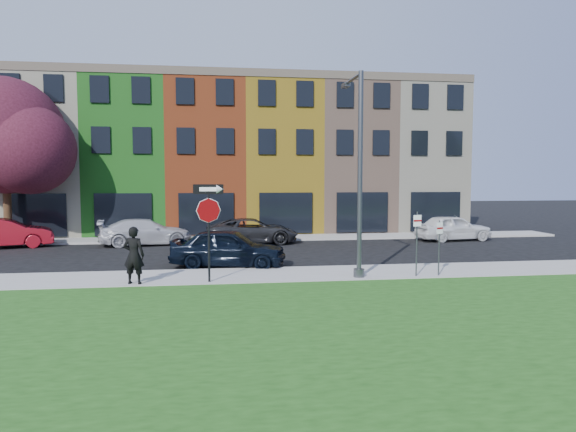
{
  "coord_description": "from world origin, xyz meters",
  "views": [
    {
      "loc": [
        -4.32,
        -16.09,
        3.8
      ],
      "look_at": [
        -1.54,
        4.0,
        2.24
      ],
      "focal_mm": 32.0,
      "sensor_mm": 36.0,
      "label": 1
    }
  ],
  "objects": [
    {
      "name": "man",
      "position": [
        -7.18,
        1.9,
        1.11
      ],
      "size": [
        0.92,
        0.78,
        1.98
      ],
      "primitive_type": "imported",
      "rotation": [
        0.0,
        0.0,
        2.93
      ],
      "color": "black",
      "rests_on": "sidewalk_near"
    },
    {
      "name": "rowhouse_block",
      "position": [
        -2.5,
        21.18,
        4.99
      ],
      "size": [
        30.0,
        10.12,
        10.0
      ],
      "color": "beige",
      "rests_on": "ground"
    },
    {
      "name": "sidewalk_far",
      "position": [
        -3.0,
        15.0,
        0.06
      ],
      "size": [
        40.0,
        2.4,
        0.12
      ],
      "primitive_type": "cube",
      "color": "gray",
      "rests_on": "ground"
    },
    {
      "name": "tree_purple",
      "position": [
        -16.04,
        15.03,
        5.94
      ],
      "size": [
        7.87,
        6.89,
        9.27
      ],
      "color": "#322110",
      "rests_on": "sidewalk_far"
    },
    {
      "name": "parked_car_red",
      "position": [
        -15.58,
        12.9,
        0.79
      ],
      "size": [
        4.36,
        5.75,
        1.59
      ],
      "primitive_type": "imported",
      "rotation": [
        0.0,
        0.0,
        1.87
      ],
      "color": "maroon",
      "rests_on": "ground"
    },
    {
      "name": "sedan_near",
      "position": [
        -3.88,
        5.39,
        0.82
      ],
      "size": [
        3.92,
        5.6,
        1.63
      ],
      "primitive_type": "imported",
      "rotation": [
        0.0,
        0.0,
        1.36
      ],
      "color": "black",
      "rests_on": "ground"
    },
    {
      "name": "parking_sign_b",
      "position": [
        3.84,
        1.89,
        1.42
      ],
      "size": [
        0.3,
        0.17,
        2.07
      ],
      "rotation": [
        0.0,
        0.0,
        0.42
      ],
      "color": "#484A4D",
      "rests_on": "sidewalk_near"
    },
    {
      "name": "parked_car_white",
      "position": [
        9.6,
        12.7,
        0.77
      ],
      "size": [
        2.95,
        4.98,
        1.54
      ],
      "primitive_type": "imported",
      "rotation": [
        0.0,
        0.0,
        1.7
      ],
      "color": "white",
      "rests_on": "ground"
    },
    {
      "name": "sidewalk_near",
      "position": [
        2.0,
        3.0,
        0.06
      ],
      "size": [
        40.0,
        3.0,
        0.12
      ],
      "primitive_type": "cube",
      "color": "gray",
      "rests_on": "ground"
    },
    {
      "name": "parked_car_dark",
      "position": [
        -2.35,
        12.98,
        0.72
      ],
      "size": [
        2.43,
        5.22,
        1.45
      ],
      "primitive_type": "imported",
      "rotation": [
        0.0,
        0.0,
        1.57
      ],
      "color": "black",
      "rests_on": "ground"
    },
    {
      "name": "stop_sign",
      "position": [
        -4.63,
        1.89,
        2.55
      ],
      "size": [
        1.05,
        0.16,
        3.42
      ],
      "rotation": [
        0.0,
        0.0,
        -0.11
      ],
      "color": "black",
      "rests_on": "sidewalk_near"
    },
    {
      "name": "parking_sign_a",
      "position": [
        2.97,
        1.89,
        1.6
      ],
      "size": [
        0.32,
        0.11,
        2.4
      ],
      "rotation": [
        0.0,
        0.0,
        0.18
      ],
      "color": "#484A4D",
      "rests_on": "sidewalk_near"
    },
    {
      "name": "street_lamp",
      "position": [
        0.81,
        2.23,
        3.88
      ],
      "size": [
        0.4,
        2.58,
        7.45
      ],
      "rotation": [
        0.0,
        0.0,
        0.01
      ],
      "color": "#484A4D",
      "rests_on": "sidewalk_near"
    },
    {
      "name": "parked_car_silver",
      "position": [
        -8.29,
        13.12,
        0.73
      ],
      "size": [
        3.89,
        5.79,
        1.46
      ],
      "primitive_type": "imported",
      "rotation": [
        0.0,
        0.0,
        1.76
      ],
      "color": "silver",
      "rests_on": "ground"
    },
    {
      "name": "ground",
      "position": [
        0.0,
        0.0,
        0.0
      ],
      "size": [
        120.0,
        120.0,
        0.0
      ],
      "primitive_type": "plane",
      "color": "black",
      "rests_on": "ground"
    }
  ]
}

